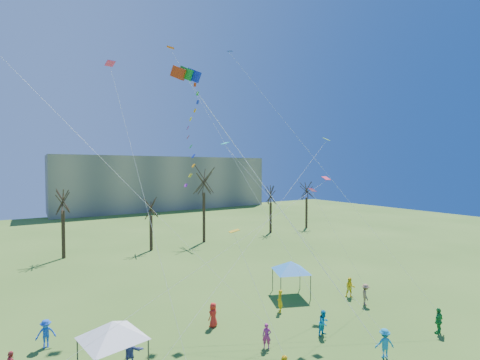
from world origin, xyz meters
TOP-DOWN VIEW (x-y plane):
  - distant_building at (22.00, 82.00)m, footprint 60.00×14.00m
  - bare_tree_row at (1.69, 35.64)m, footprint 71.06×7.73m
  - big_box_kite at (-3.19, 6.53)m, footprint 4.05×6.27m
  - canopy_tent_white at (-8.04, 7.07)m, footprint 4.27×4.27m
  - canopy_tent_blue at (8.47, 11.09)m, footprint 3.89×3.89m
  - festival_crowd at (-0.45, 5.68)m, footprint 26.76×13.63m
  - small_kites_aloft at (-0.31, 11.07)m, footprint 27.80×17.92m

SIDE VIEW (x-z plane):
  - festival_crowd at x=-0.45m, z-range -0.05..1.79m
  - canopy_tent_blue at x=8.47m, z-range 1.10..4.26m
  - canopy_tent_white at x=-8.04m, z-range 1.13..4.39m
  - bare_tree_row at x=1.69m, z-range 1.15..13.45m
  - distant_building at x=22.00m, z-range 0.00..15.00m
  - big_box_kite at x=-3.19m, z-range 3.85..23.53m
  - small_kites_aloft at x=-0.31m, z-range -2.25..30.16m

